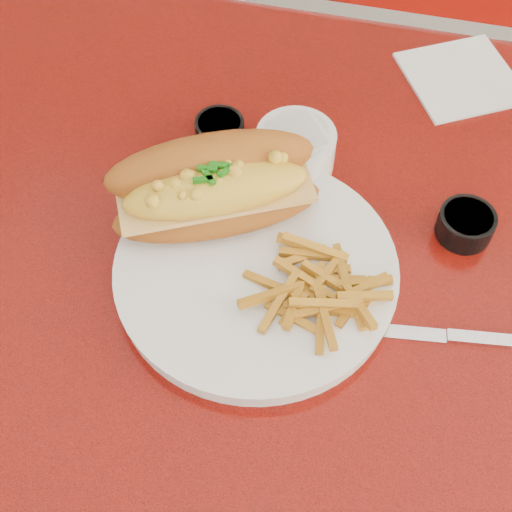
% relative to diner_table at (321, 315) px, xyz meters
% --- Properties ---
extents(ground, '(8.00, 8.00, 0.00)m').
position_rel_diner_table_xyz_m(ground, '(0.00, 0.00, -0.61)').
color(ground, beige).
rests_on(ground, ground).
extents(diner_table, '(1.23, 0.83, 0.77)m').
position_rel_diner_table_xyz_m(diner_table, '(0.00, 0.00, 0.00)').
color(diner_table, red).
rests_on(diner_table, ground).
extents(booth_bench_far, '(1.20, 0.51, 0.90)m').
position_rel_diner_table_xyz_m(booth_bench_far, '(0.00, 0.81, -0.32)').
color(booth_bench_far, maroon).
rests_on(booth_bench_far, ground).
extents(dinner_plate, '(0.36, 0.36, 0.02)m').
position_rel_diner_table_xyz_m(dinner_plate, '(-0.07, -0.06, 0.17)').
color(dinner_plate, silver).
rests_on(dinner_plate, diner_table).
extents(mac_hoagie, '(0.25, 0.20, 0.10)m').
position_rel_diner_table_xyz_m(mac_hoagie, '(-0.13, -0.01, 0.22)').
color(mac_hoagie, '#A4581A').
rests_on(mac_hoagie, dinner_plate).
extents(fries_pile, '(0.14, 0.13, 0.03)m').
position_rel_diner_table_xyz_m(fries_pile, '(0.00, -0.08, 0.20)').
color(fries_pile, orange).
rests_on(fries_pile, dinner_plate).
extents(fork, '(0.02, 0.16, 0.00)m').
position_rel_diner_table_xyz_m(fork, '(-0.01, -0.01, 0.18)').
color(fork, silver).
rests_on(fork, dinner_plate).
extents(gravy_ramekin, '(0.11, 0.11, 0.05)m').
position_rel_diner_table_xyz_m(gravy_ramekin, '(-0.06, 0.10, 0.19)').
color(gravy_ramekin, silver).
rests_on(gravy_ramekin, diner_table).
extents(sauce_cup_left, '(0.08, 0.08, 0.03)m').
position_rel_diner_table_xyz_m(sauce_cup_left, '(-0.16, 0.12, 0.18)').
color(sauce_cup_left, black).
rests_on(sauce_cup_left, diner_table).
extents(sauce_cup_right, '(0.07, 0.07, 0.03)m').
position_rel_diner_table_xyz_m(sauce_cup_right, '(0.14, 0.05, 0.18)').
color(sauce_cup_right, black).
rests_on(sauce_cup_right, diner_table).
extents(knife, '(0.20, 0.04, 0.01)m').
position_rel_diner_table_xyz_m(knife, '(0.12, -0.09, 0.16)').
color(knife, silver).
rests_on(knife, diner_table).
extents(paper_napkin, '(0.19, 0.19, 0.00)m').
position_rel_diner_table_xyz_m(paper_napkin, '(0.12, 0.30, 0.16)').
color(paper_napkin, white).
rests_on(paper_napkin, diner_table).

